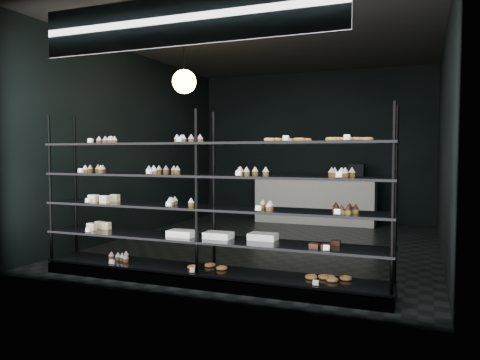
{
  "coord_description": "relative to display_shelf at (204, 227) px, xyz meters",
  "views": [
    {
      "loc": [
        2.25,
        -7.06,
        1.44
      ],
      "look_at": [
        0.21,
        -1.9,
        1.13
      ],
      "focal_mm": 35.0,
      "sensor_mm": 36.0,
      "label": 1
    }
  ],
  "objects": [
    {
      "name": "signage",
      "position": [
        -0.01,
        -0.48,
        2.12
      ],
      "size": [
        3.3,
        0.05,
        0.5
      ],
      "color": "#0C183C",
      "rests_on": "room"
    },
    {
      "name": "pendant_lamp",
      "position": [
        -0.92,
        1.27,
        1.82
      ],
      "size": [
        0.33,
        0.33,
        0.9
      ],
      "color": "black",
      "rests_on": "room"
    },
    {
      "name": "service_counter",
      "position": [
        0.16,
        4.95,
        -0.13
      ],
      "size": [
        2.54,
        0.65,
        1.23
      ],
      "color": "silver",
      "rests_on": "room"
    },
    {
      "name": "room",
      "position": [
        -0.01,
        2.45,
        0.97
      ],
      "size": [
        5.01,
        6.01,
        3.2
      ],
      "color": "black",
      "rests_on": "ground"
    },
    {
      "name": "display_shelf",
      "position": [
        0.0,
        0.0,
        0.0
      ],
      "size": [
        4.0,
        0.5,
        1.91
      ],
      "color": "black",
      "rests_on": "room"
    }
  ]
}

